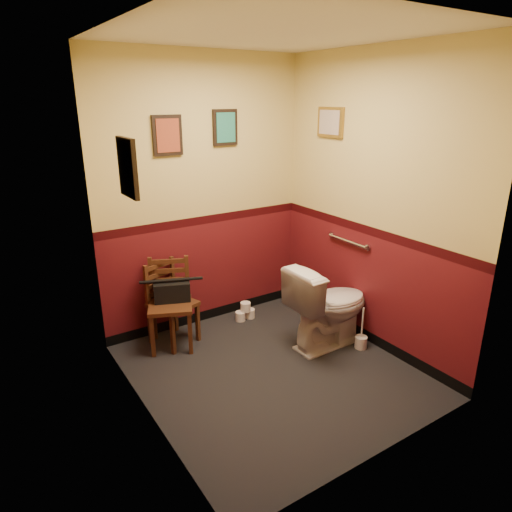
{
  "coord_description": "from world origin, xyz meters",
  "views": [
    {
      "loc": [
        -2.0,
        -2.81,
        2.28
      ],
      "look_at": [
        0.0,
        0.25,
        1.0
      ],
      "focal_mm": 32.0,
      "sensor_mm": 36.0,
      "label": 1
    }
  ],
  "objects": [
    {
      "name": "floor",
      "position": [
        0.0,
        0.0,
        0.0
      ],
      "size": [
        2.2,
        2.4,
        0.0
      ],
      "primitive_type": "cube",
      "color": "black",
      "rests_on": "ground"
    },
    {
      "name": "ceiling",
      "position": [
        0.0,
        0.0,
        2.7
      ],
      "size": [
        2.2,
        2.4,
        0.0
      ],
      "primitive_type": "cube",
      "rotation": [
        3.14,
        0.0,
        0.0
      ],
      "color": "silver",
      "rests_on": "ground"
    },
    {
      "name": "wall_back",
      "position": [
        0.0,
        1.2,
        1.35
      ],
      "size": [
        2.2,
        0.0,
        2.7
      ],
      "primitive_type": "cube",
      "rotation": [
        1.57,
        0.0,
        0.0
      ],
      "color": "#581117",
      "rests_on": "ground"
    },
    {
      "name": "wall_front",
      "position": [
        0.0,
        -1.2,
        1.35
      ],
      "size": [
        2.2,
        0.0,
        2.7
      ],
      "primitive_type": "cube",
      "rotation": [
        -1.57,
        0.0,
        0.0
      ],
      "color": "#581117",
      "rests_on": "ground"
    },
    {
      "name": "wall_left",
      "position": [
        -1.1,
        0.0,
        1.35
      ],
      "size": [
        0.0,
        2.4,
        2.7
      ],
      "primitive_type": "cube",
      "rotation": [
        1.57,
        0.0,
        1.57
      ],
      "color": "#581117",
      "rests_on": "ground"
    },
    {
      "name": "wall_right",
      "position": [
        1.1,
        0.0,
        1.35
      ],
      "size": [
        0.0,
        2.4,
        2.7
      ],
      "primitive_type": "cube",
      "rotation": [
        1.57,
        0.0,
        -1.57
      ],
      "color": "#581117",
      "rests_on": "ground"
    },
    {
      "name": "grab_bar",
      "position": [
        1.07,
        0.25,
        0.95
      ],
      "size": [
        0.05,
        0.56,
        0.06
      ],
      "color": "silver",
      "rests_on": "wall_right"
    },
    {
      "name": "framed_print_back_a",
      "position": [
        -0.35,
        1.18,
        1.95
      ],
      "size": [
        0.28,
        0.04,
        0.36
      ],
      "color": "black",
      "rests_on": "wall_back"
    },
    {
      "name": "framed_print_back_b",
      "position": [
        0.25,
        1.18,
        2.0
      ],
      "size": [
        0.26,
        0.04,
        0.34
      ],
      "color": "black",
      "rests_on": "wall_back"
    },
    {
      "name": "framed_print_left",
      "position": [
        -1.08,
        0.1,
        1.85
      ],
      "size": [
        0.04,
        0.3,
        0.38
      ],
      "color": "black",
      "rests_on": "wall_left"
    },
    {
      "name": "framed_print_right",
      "position": [
        1.08,
        0.6,
        2.05
      ],
      "size": [
        0.04,
        0.34,
        0.28
      ],
      "color": "olive",
      "rests_on": "wall_right"
    },
    {
      "name": "toilet",
      "position": [
        0.72,
        0.09,
        0.41
      ],
      "size": [
        0.83,
        0.47,
        0.81
      ],
      "primitive_type": "imported",
      "rotation": [
        0.0,
        0.0,
        1.57
      ],
      "color": "white",
      "rests_on": "floor"
    },
    {
      "name": "toilet_brush",
      "position": [
        0.95,
        -0.14,
        0.07
      ],
      "size": [
        0.12,
        0.12,
        0.42
      ],
      "color": "silver",
      "rests_on": "floor"
    },
    {
      "name": "chair_left",
      "position": [
        -0.53,
        0.92,
        0.43
      ],
      "size": [
        0.53,
        0.53,
        0.85
      ],
      "rotation": [
        0.0,
        0.0,
        -0.42
      ],
      "color": "#432514",
      "rests_on": "floor"
    },
    {
      "name": "chair_right",
      "position": [
        -0.51,
        0.98,
        0.4
      ],
      "size": [
        0.48,
        0.48,
        0.81
      ],
      "rotation": [
        0.0,
        0.0,
        0.32
      ],
      "color": "#432514",
      "rests_on": "floor"
    },
    {
      "name": "handbag",
      "position": [
        -0.5,
        0.94,
        0.53
      ],
      "size": [
        0.37,
        0.28,
        0.25
      ],
      "rotation": [
        0.0,
        0.0,
        -0.37
      ],
      "color": "black",
      "rests_on": "chair_right"
    },
    {
      "name": "tp_stack",
      "position": [
        0.33,
        0.97,
        0.08
      ],
      "size": [
        0.23,
        0.12,
        0.2
      ],
      "color": "silver",
      "rests_on": "floor"
    }
  ]
}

